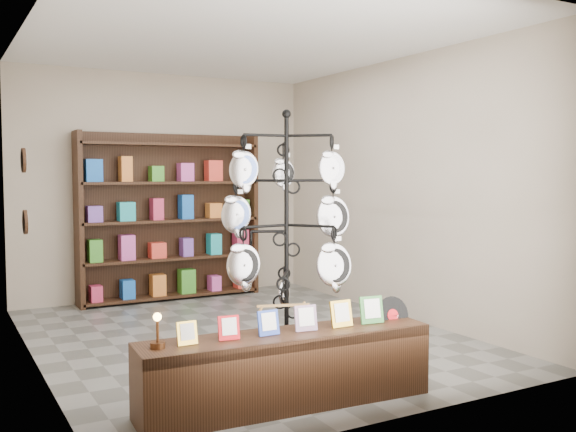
{
  "coord_description": "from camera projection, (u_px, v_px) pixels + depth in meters",
  "views": [
    {
      "loc": [
        -2.75,
        -5.88,
        1.68
      ],
      "look_at": [
        -0.04,
        -1.0,
        1.3
      ],
      "focal_mm": 40.0,
      "sensor_mm": 36.0,
      "label": 1
    }
  ],
  "objects": [
    {
      "name": "display_tree",
      "position": [
        287.0,
        226.0,
        5.11
      ],
      "size": [
        1.2,
        1.2,
        2.18
      ],
      "rotation": [
        0.0,
        0.0,
        -0.41
      ],
      "color": "black",
      "rests_on": "ground"
    },
    {
      "name": "front_shelf",
      "position": [
        287.0,
        369.0,
        4.61
      ],
      "size": [
        2.19,
        0.59,
        0.77
      ],
      "rotation": [
        0.0,
        0.0,
        -0.07
      ],
      "color": "black",
      "rests_on": "ground"
    },
    {
      "name": "back_shelving",
      "position": [
        170.0,
        222.0,
        8.51
      ],
      "size": [
        2.42,
        0.36,
        2.2
      ],
      "color": "black",
      "rests_on": "ground"
    },
    {
      "name": "wall_clocks",
      "position": [
        24.0,
        191.0,
        6.22
      ],
      "size": [
        0.03,
        0.24,
        0.84
      ],
      "color": "black",
      "rests_on": "ground"
    },
    {
      "name": "room_envelope",
      "position": [
        243.0,
        156.0,
        6.45
      ],
      "size": [
        5.0,
        5.0,
        5.0
      ],
      "color": "#B9AA95",
      "rests_on": "ground"
    },
    {
      "name": "ground",
      "position": [
        244.0,
        337.0,
        6.57
      ],
      "size": [
        5.0,
        5.0,
        0.0
      ],
      "primitive_type": "plane",
      "color": "slate",
      "rests_on": "ground"
    }
  ]
}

